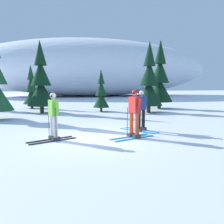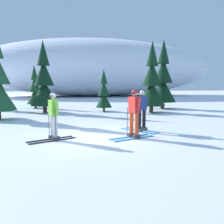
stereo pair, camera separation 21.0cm
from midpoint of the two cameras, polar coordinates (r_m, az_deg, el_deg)
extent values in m
plane|color=white|center=(9.03, -3.26, -6.08)|extent=(120.00, 120.00, 0.00)
cube|color=#2893CC|center=(8.69, 6.23, -6.52)|extent=(1.68, 0.79, 0.03)
cube|color=#2893CC|center=(8.95, 4.92, -6.11)|extent=(1.68, 0.79, 0.03)
cube|color=#38383D|center=(8.74, 6.76, -5.95)|extent=(0.31, 0.24, 0.12)
cube|color=#38383D|center=(8.99, 5.44, -5.57)|extent=(0.31, 0.24, 0.12)
cylinder|color=#DB471E|center=(8.65, 6.80, -2.95)|extent=(0.15, 0.15, 0.81)
cylinder|color=#DB471E|center=(8.90, 5.47, -2.65)|extent=(0.15, 0.15, 0.81)
cube|color=red|center=(8.68, 6.19, 1.78)|extent=(0.38, 0.48, 0.60)
cylinder|color=red|center=(8.49, 7.26, 1.32)|extent=(0.20, 0.29, 0.58)
cylinder|color=red|center=(8.89, 5.16, 1.60)|extent=(0.20, 0.29, 0.58)
sphere|color=tan|center=(8.66, 6.23, 4.58)|extent=(0.19, 0.19, 0.19)
sphere|color=red|center=(8.66, 6.23, 4.78)|extent=(0.21, 0.21, 0.21)
cube|color=black|center=(8.61, 5.80, 4.64)|extent=(0.09, 0.15, 0.07)
cylinder|color=#2D2D33|center=(8.47, 7.26, -3.07)|extent=(0.02, 0.02, 1.14)
cylinder|color=#2D2D33|center=(8.57, 7.21, -6.42)|extent=(0.07, 0.07, 0.01)
cylinder|color=#2D2D33|center=(9.01, 4.47, -2.44)|extent=(0.02, 0.02, 1.14)
cylinder|color=#2D2D33|center=(9.11, 4.44, -5.59)|extent=(0.07, 0.07, 0.01)
cube|color=black|center=(8.55, -13.63, -6.90)|extent=(1.60, 0.86, 0.03)
cube|color=black|center=(8.83, -14.36, -6.49)|extent=(1.60, 0.86, 0.03)
cube|color=#38383D|center=(8.57, -13.02, -6.34)|extent=(0.31, 0.25, 0.12)
cube|color=#38383D|center=(8.85, -13.77, -5.94)|extent=(0.31, 0.25, 0.12)
cylinder|color=silver|center=(8.48, -13.10, -3.45)|extent=(0.15, 0.15, 0.76)
cylinder|color=silver|center=(8.76, -13.85, -3.15)|extent=(0.15, 0.15, 0.76)
cube|color=#75C638|center=(8.53, -13.60, 1.05)|extent=(0.39, 0.45, 0.56)
cylinder|color=#75C638|center=(8.32, -12.98, 0.48)|extent=(0.21, 0.29, 0.58)
cylinder|color=#75C638|center=(8.76, -14.17, 0.77)|extent=(0.21, 0.29, 0.58)
sphere|color=beige|center=(8.50, -13.68, 3.76)|extent=(0.19, 0.19, 0.19)
sphere|color=white|center=(8.50, -13.68, 3.96)|extent=(0.21, 0.21, 0.21)
cube|color=black|center=(8.47, -14.19, 3.80)|extent=(0.10, 0.15, 0.07)
cylinder|color=#2D2D33|center=(8.28, -13.03, -3.22)|extent=(0.02, 0.02, 1.19)
cylinder|color=#2D2D33|center=(8.39, -12.93, -6.82)|extent=(0.07, 0.07, 0.01)
cylinder|color=#2D2D33|center=(8.90, -14.64, -2.58)|extent=(0.02, 0.02, 1.19)
cylinder|color=#2D2D33|center=(9.00, -14.54, -5.95)|extent=(0.07, 0.07, 0.01)
cube|color=#2893CC|center=(10.05, 6.87, -4.70)|extent=(1.18, 1.44, 0.03)
cube|color=#2893CC|center=(10.32, 7.97, -4.41)|extent=(1.18, 1.44, 0.03)
cube|color=#38383D|center=(9.98, 7.34, -4.35)|extent=(0.28, 0.31, 0.12)
cube|color=#38383D|center=(10.25, 8.43, -4.06)|extent=(0.28, 0.31, 0.12)
cylinder|color=black|center=(9.90, 7.38, -1.79)|extent=(0.15, 0.15, 0.78)
cylinder|color=black|center=(10.18, 8.48, -1.58)|extent=(0.15, 0.15, 0.78)
cube|color=navy|center=(9.96, 8.00, 2.17)|extent=(0.48, 0.45, 0.58)
cylinder|color=navy|center=(9.75, 7.12, 1.75)|extent=(0.28, 0.25, 0.58)
cylinder|color=navy|center=(10.18, 8.84, 1.94)|extent=(0.28, 0.25, 0.58)
sphere|color=tan|center=(9.94, 8.04, 4.55)|extent=(0.19, 0.19, 0.19)
sphere|color=white|center=(9.94, 8.05, 4.72)|extent=(0.21, 0.21, 0.21)
cube|color=black|center=(9.98, 7.66, 4.62)|extent=(0.14, 0.12, 0.07)
cylinder|color=#2D2D33|center=(9.78, 6.48, -1.60)|extent=(0.02, 0.02, 1.18)
cylinder|color=#2D2D33|center=(9.87, 6.44, -4.64)|extent=(0.07, 0.07, 0.01)
cylinder|color=#2D2D33|center=(10.36, 8.78, -1.17)|extent=(0.02, 0.02, 1.18)
cylinder|color=#2D2D33|center=(10.44, 8.73, -4.04)|extent=(0.07, 0.07, 0.01)
cylinder|color=#47301E|center=(20.75, -18.05, 1.62)|extent=(0.20, 0.20, 0.49)
cone|color=#194723|center=(20.70, -18.12, 3.69)|extent=(1.41, 1.41, 1.26)
cone|color=#194723|center=(20.68, -18.23, 6.48)|extent=(1.01, 1.01, 1.26)
cone|color=#194723|center=(20.70, -18.33, 9.26)|extent=(0.62, 0.62, 1.26)
cylinder|color=#47301E|center=(17.25, -15.87, 1.03)|extent=(0.27, 0.27, 0.69)
cone|color=black|center=(17.18, -15.99, 4.50)|extent=(1.96, 1.96, 1.76)
cone|color=black|center=(17.19, -16.14, 9.20)|extent=(1.41, 1.41, 1.76)
cone|color=black|center=(17.31, -16.30, 13.85)|extent=(0.86, 0.86, 1.76)
cylinder|color=#47301E|center=(17.27, -1.66, 0.85)|extent=(0.17, 0.17, 0.42)
cone|color=#14381E|center=(17.21, -1.67, 2.98)|extent=(1.20, 1.20, 1.08)
cone|color=#14381E|center=(17.18, -1.68, 5.85)|extent=(0.87, 0.87, 1.08)
cone|color=#14381E|center=(17.18, -1.69, 8.73)|extent=(0.53, 0.53, 1.08)
cylinder|color=#47301E|center=(16.91, 10.00, 1.06)|extent=(0.27, 0.27, 0.68)
cone|color=black|center=(16.84, 10.08, 4.59)|extent=(1.95, 1.95, 1.75)
cone|color=black|center=(16.85, 10.18, 9.34)|extent=(1.40, 1.40, 1.75)
cone|color=black|center=(16.97, 10.28, 14.06)|extent=(0.86, 0.86, 1.75)
cylinder|color=#47301E|center=(19.80, 12.60, 1.95)|extent=(0.30, 0.30, 0.76)
cone|color=black|center=(19.74, 12.69, 5.31)|extent=(2.18, 2.18, 1.95)
cone|color=black|center=(19.76, 12.81, 9.83)|extent=(1.57, 1.57, 1.95)
cone|color=black|center=(19.91, 12.93, 14.32)|extent=(0.96, 0.96, 1.95)
ellipsoid|color=white|center=(40.54, -4.11, 10.74)|extent=(40.65, 18.33, 9.54)
camera|label=1|loc=(0.11, -89.33, 0.08)|focal=37.10mm
camera|label=2|loc=(0.11, 90.67, -0.08)|focal=37.10mm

